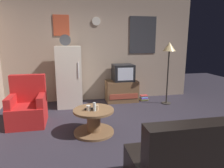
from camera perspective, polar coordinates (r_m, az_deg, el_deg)
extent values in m
plane|color=#2D2833|center=(3.64, 2.34, -14.62)|extent=(12.00, 12.00, 0.00)
cube|color=tan|center=(5.67, -3.54, 9.45)|extent=(5.20, 0.10, 2.75)
cube|color=#333338|center=(5.90, 8.59, 13.33)|extent=(0.76, 0.02, 1.00)
cube|color=#C64C2D|center=(5.56, -13.96, 15.58)|extent=(0.40, 0.02, 0.52)
cylinder|color=silver|center=(5.61, -4.41, 17.06)|extent=(0.22, 0.03, 0.22)
cube|color=silver|center=(5.19, -11.89, 1.99)|extent=(0.60, 0.60, 1.50)
cylinder|color=silver|center=(4.86, -9.40, 3.80)|extent=(0.02, 0.02, 0.36)
cylinder|color=#4C4C51|center=(5.03, -12.92, 11.83)|extent=(0.26, 0.04, 0.26)
cube|color=brown|center=(5.59, 2.67, -1.93)|extent=(0.84, 0.52, 0.57)
cube|color=#AD4733|center=(5.36, 3.35, -3.48)|extent=(0.76, 0.01, 0.14)
cube|color=black|center=(5.50, 3.10, 3.18)|extent=(0.54, 0.50, 0.44)
cube|color=silver|center=(5.26, 3.79, 2.76)|extent=(0.41, 0.01, 0.33)
cylinder|color=#332D28|center=(5.62, 14.84, -5.14)|extent=(0.24, 0.24, 0.02)
cylinder|color=#332D28|center=(5.46, 15.23, 1.79)|extent=(0.04, 0.04, 1.40)
cone|color=#F2D18C|center=(5.38, 15.70, 9.98)|extent=(0.32, 0.32, 0.22)
cylinder|color=brown|center=(3.81, -5.04, -13.08)|extent=(0.72, 0.72, 0.04)
cylinder|color=brown|center=(3.73, -5.10, -10.27)|extent=(0.24, 0.24, 0.40)
cylinder|color=brown|center=(3.66, -5.16, -7.34)|extent=(0.72, 0.72, 0.04)
cylinder|color=silver|center=(3.54, -4.92, -6.36)|extent=(0.05, 0.05, 0.15)
cylinder|color=silver|center=(3.59, -6.58, -6.66)|extent=(0.08, 0.08, 0.09)
cylinder|color=tan|center=(3.59, -4.28, -6.57)|extent=(0.08, 0.08, 0.09)
cube|color=black|center=(3.66, -6.43, -6.82)|extent=(0.15, 0.05, 0.02)
cube|color=red|center=(4.39, -22.39, -7.95)|extent=(0.68, 0.68, 0.40)
cube|color=red|center=(4.51, -22.28, -1.08)|extent=(0.68, 0.16, 0.56)
cube|color=red|center=(4.37, -26.31, -4.28)|extent=(0.12, 0.60, 0.20)
cube|color=red|center=(4.26, -19.01, -4.08)|extent=(0.12, 0.60, 0.20)
cube|color=tan|center=(5.77, 8.84, -4.39)|extent=(0.20, 0.15, 0.03)
cube|color=#9BBA61|center=(5.77, 8.85, -4.12)|extent=(0.20, 0.18, 0.03)
cube|color=purple|center=(5.76, 8.86, -3.88)|extent=(0.19, 0.18, 0.02)
cube|color=#5D92C0|center=(5.75, 8.87, -3.65)|extent=(0.17, 0.15, 0.02)
cube|color=#7EAACA|center=(5.75, 8.88, -3.43)|extent=(0.18, 0.13, 0.02)
cube|color=#BB3C3C|center=(5.74, 8.88, -3.20)|extent=(0.20, 0.13, 0.03)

